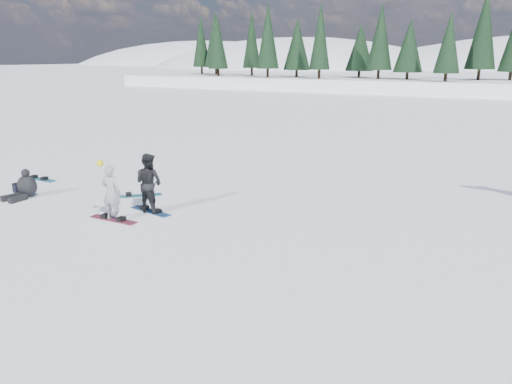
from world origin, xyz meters
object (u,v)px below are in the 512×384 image
at_px(snowboarder_man, 149,183).
at_px(gear_bag, 19,188).
at_px(snowboarder_woman, 111,193).
at_px(seated_rider, 25,187).
at_px(snowboard_loose_c, 39,179).
at_px(snowboard_loose_a, 138,196).

bearing_deg(snowboarder_man, gear_bag, 5.64).
height_order(snowboarder_woman, gear_bag, snowboarder_woman).
distance_m(snowboarder_man, seated_rider, 4.54).
height_order(seated_rider, snowboard_loose_c, seated_rider).
bearing_deg(snowboard_loose_c, gear_bag, -58.30).
relative_size(snowboarder_man, snowboard_loose_a, 1.14).
bearing_deg(snowboard_loose_c, seated_rider, -47.20).
bearing_deg(snowboard_loose_a, gear_bag, 158.51).
bearing_deg(snowboard_loose_c, snowboarder_woman, -20.60).
distance_m(seated_rider, gear_bag, 0.77).
distance_m(snowboarder_man, gear_bag, 5.22).
bearing_deg(snowboarder_man, snowboarder_woman, 70.96).
height_order(gear_bag, snowboard_loose_c, gear_bag).
bearing_deg(seated_rider, snowboard_loose_a, 36.45).
xyz_separation_m(snowboarder_man, snowboard_loose_a, (-1.43, 1.10, -0.84)).
bearing_deg(seated_rider, snowboard_loose_c, 138.43).
xyz_separation_m(seated_rider, snowboard_loose_a, (3.03, 1.77, -0.34)).
height_order(snowboarder_woman, snowboard_loose_a, snowboarder_woman).
bearing_deg(seated_rider, snowboarder_man, 14.72).
bearing_deg(snowboard_loose_a, snowboarder_man, -81.05).
relative_size(snowboarder_man, seated_rider, 1.54).
height_order(snowboarder_man, seated_rider, snowboarder_man).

